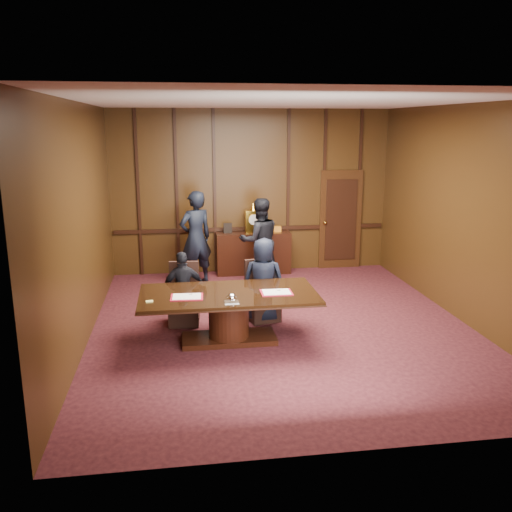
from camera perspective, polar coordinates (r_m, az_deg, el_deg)
The scene contains 13 objects.
room at distance 8.52m, azimuth 3.09°, elevation 3.88°, with size 7.00×7.04×3.50m.
sideboard at distance 11.77m, azimuth -0.29°, elevation 0.50°, with size 1.60×0.45×1.54m.
conference_table at distance 8.07m, azimuth -2.89°, elevation -5.58°, with size 2.62×1.32×0.76m.
folder_left at distance 7.84m, azimuth -7.29°, elevation -4.29°, with size 0.48×0.36×0.02m.
folder_right at distance 7.98m, azimuth 2.15°, elevation -3.84°, with size 0.47×0.34×0.02m.
inkstand at distance 7.55m, azimuth -2.59°, elevation -4.52°, with size 0.20×0.14×0.12m.
notepad at distance 7.73m, azimuth -11.15°, elevation -4.71°, with size 0.10×0.07×0.01m, color #DCCF6B.
chair_left at distance 8.94m, azimuth -7.57°, elevation -5.22°, with size 0.52×0.52×0.99m.
chair_right at distance 9.04m, azimuth 0.66°, elevation -4.88°, with size 0.57×0.57×0.99m.
signatory_left at distance 8.77m, azimuth -7.64°, elevation -3.43°, with size 0.71×0.30×1.22m, color black.
signatory_right at distance 8.85m, azimuth 0.79°, elevation -2.55°, with size 0.68×0.44×1.39m, color black.
witness_left at distance 10.96m, azimuth -6.36°, elevation 1.91°, with size 0.69×0.45×1.90m, color black.
witness_right at distance 11.01m, azimuth 0.38°, elevation 1.63°, with size 0.85×0.66×1.74m, color black.
Camera 1 is at (-1.60, -8.09, 3.17)m, focal length 38.00 mm.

